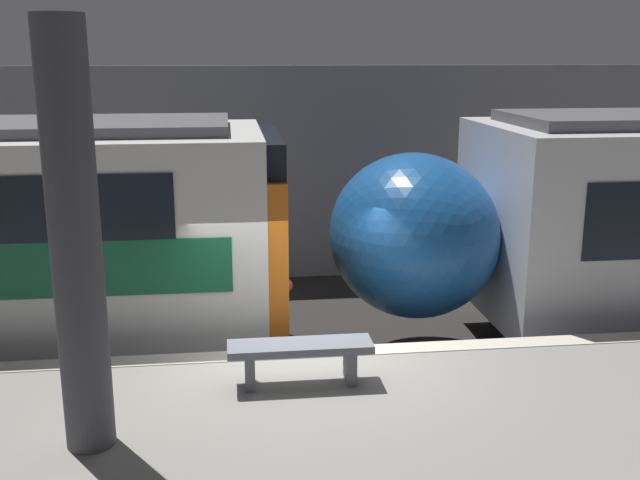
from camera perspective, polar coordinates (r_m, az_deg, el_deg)
ground_plane at (r=9.31m, az=-1.63°, el=-14.51°), size 120.00×120.00×0.00m
station_rear_barrier at (r=14.88m, az=-4.08°, el=4.99°), size 50.00×0.15×4.22m
support_pillar_near at (r=6.50m, az=-18.13°, el=-0.23°), size 0.42×0.42×3.66m
platform_bench at (r=7.84m, az=-1.52°, el=-8.62°), size 1.50×0.40×0.45m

